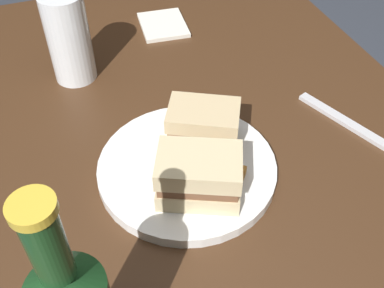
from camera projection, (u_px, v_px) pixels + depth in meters
The scene contains 13 objects.
dining_table at pixel (195, 264), 0.96m from camera, with size 1.11×0.79×0.70m, color #422816.
plate at pixel (187, 168), 0.66m from camera, with size 0.26×0.26×0.02m, color white.
sandwich_half_left at pixel (199, 176), 0.60m from camera, with size 0.11×0.13×0.07m.
sandwich_half_right at pixel (203, 125), 0.67m from camera, with size 0.11×0.12×0.06m.
potato_wedge_front at pixel (218, 176), 0.63m from camera, with size 0.05×0.02×0.02m, color gold.
potato_wedge_middle at pixel (201, 175), 0.63m from camera, with size 0.04×0.02×0.02m, color #B77F33.
potato_wedge_back at pixel (228, 171), 0.64m from camera, with size 0.05×0.02×0.01m, color #AD702D.
potato_wedge_left_edge at pixel (216, 183), 0.62m from camera, with size 0.04×0.02×0.02m, color #AD702D.
potato_wedge_right_edge at pixel (210, 172), 0.63m from camera, with size 0.04×0.02×0.02m, color gold.
potato_wedge_stray at pixel (212, 161), 0.65m from camera, with size 0.04×0.02×0.01m, color gold.
pint_glass at pixel (70, 43), 0.78m from camera, with size 0.07×0.07×0.16m.
napkin at pixel (163, 25), 0.95m from camera, with size 0.11×0.09×0.01m, color silver.
fork at pixel (346, 122), 0.74m from camera, with size 0.18×0.02×0.01m, color silver.
Camera 1 is at (-0.47, 0.18, 1.21)m, focal length 43.01 mm.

